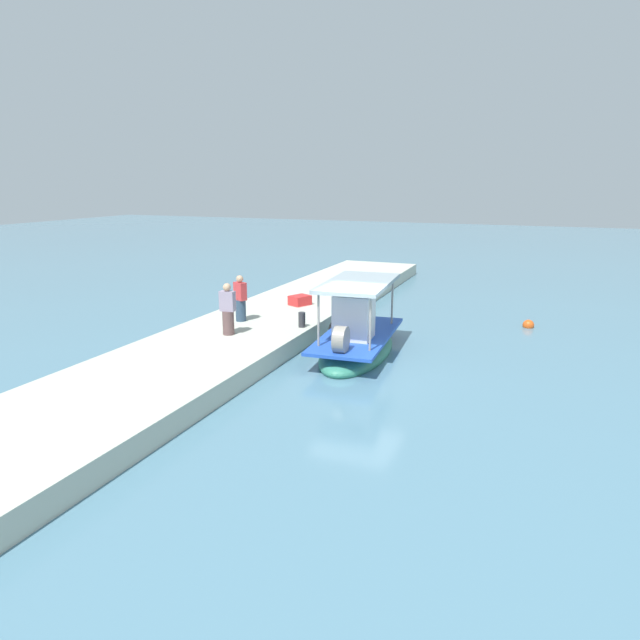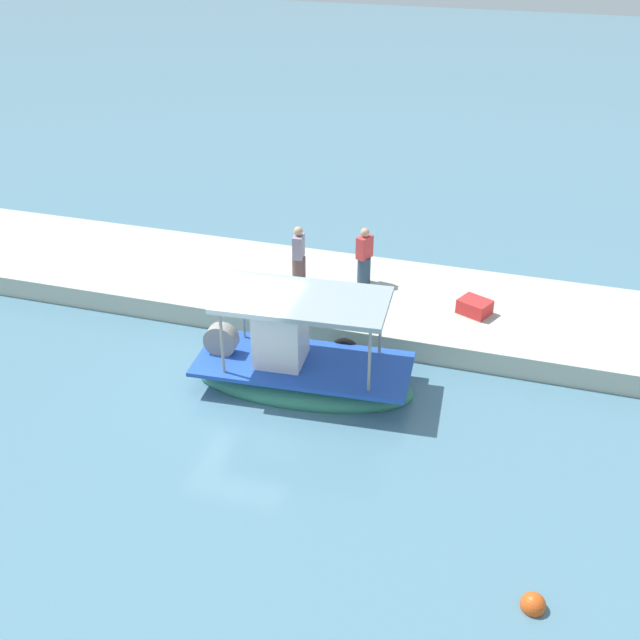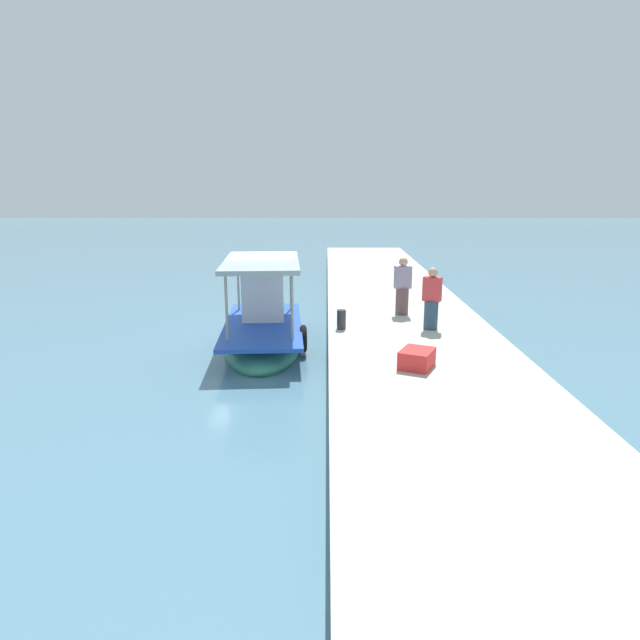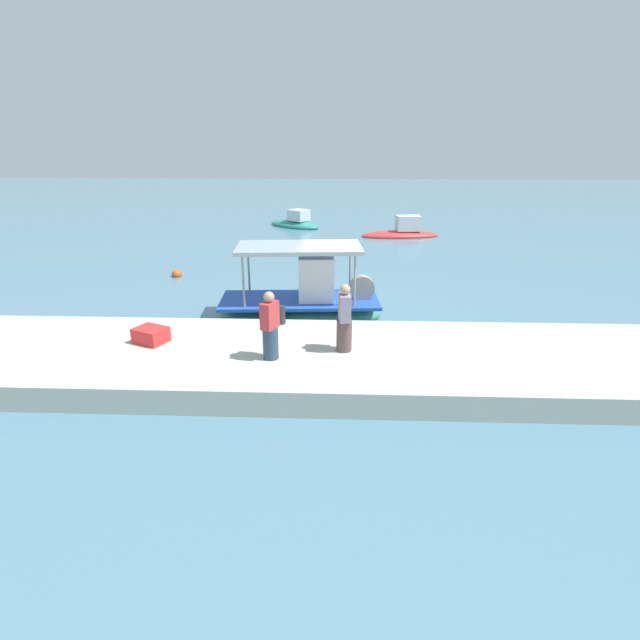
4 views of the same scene
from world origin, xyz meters
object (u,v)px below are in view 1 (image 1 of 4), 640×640
object	(u,v)px
main_fishing_boat	(357,340)
fisherman_near_bollard	(228,311)
fisherman_by_crate	(240,300)
cargo_crate	(300,300)
marker_buoy	(528,325)
mooring_bollard	(302,320)

from	to	relation	value
main_fishing_boat	fisherman_near_bollard	world-z (taller)	main_fishing_boat
fisherman_near_bollard	fisherman_by_crate	size ratio (longest dim) A/B	1.03
cargo_crate	fisherman_by_crate	bearing A→B (deg)	-15.22
main_fishing_boat	marker_buoy	bearing A→B (deg)	138.78
fisherman_near_bollard	cargo_crate	size ratio (longest dim) A/B	2.19
fisherman_by_crate	mooring_bollard	size ratio (longest dim) A/B	3.18
fisherman_by_crate	mooring_bollard	bearing A→B (deg)	90.61
main_fishing_boat	mooring_bollard	world-z (taller)	main_fishing_boat
main_fishing_boat	cargo_crate	world-z (taller)	main_fishing_boat
fisherman_by_crate	marker_buoy	world-z (taller)	fisherman_by_crate
fisherman_by_crate	mooring_bollard	distance (m)	2.43
mooring_bollard	marker_buoy	distance (m)	8.96
fisherman_near_bollard	marker_buoy	world-z (taller)	fisherman_near_bollard
main_fishing_boat	fisherman_by_crate	size ratio (longest dim) A/B	3.27
fisherman_near_bollard	mooring_bollard	xyz separation A→B (m)	(-1.76, 1.84, -0.51)
fisherman_by_crate	main_fishing_boat	bearing A→B (deg)	84.65
cargo_crate	marker_buoy	distance (m)	8.96
main_fishing_boat	cargo_crate	xyz separation A→B (m)	(-3.63, -3.64, 0.32)
mooring_bollard	fisherman_by_crate	bearing A→B (deg)	-89.39
main_fishing_boat	fisherman_by_crate	distance (m)	4.62
mooring_bollard	marker_buoy	world-z (taller)	mooring_bollard
main_fishing_boat	mooring_bollard	size ratio (longest dim) A/B	10.37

